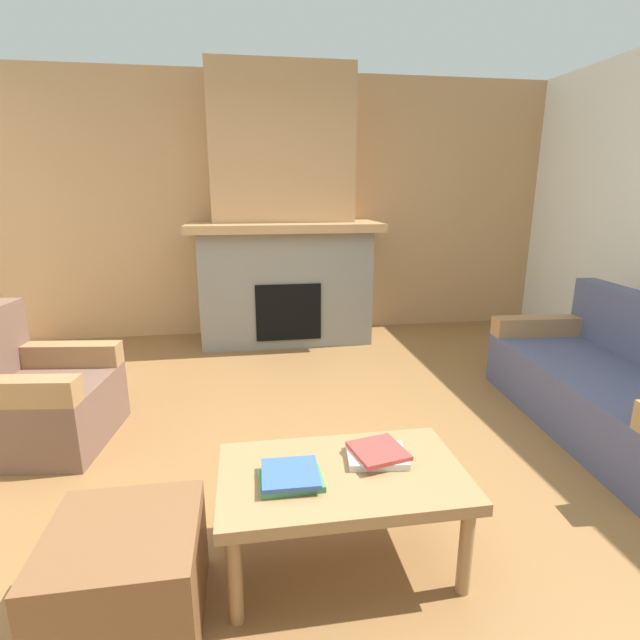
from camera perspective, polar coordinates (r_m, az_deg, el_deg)
ground at (r=2.83m, az=0.85°, el=-17.82°), size 9.00×9.00×0.00m
wall_back_wood_panel at (r=5.36m, az=-4.72°, el=13.03°), size 6.00×0.12×2.70m
fireplace at (r=4.99m, az=-4.33°, el=10.76°), size 1.90×0.82×2.70m
couch at (r=3.74m, az=31.66°, el=-6.78°), size 0.97×1.86×0.85m
armchair at (r=3.49m, az=-30.75°, el=-8.02°), size 0.85×0.85×0.85m
coffee_table at (r=2.09m, az=2.65°, el=-18.71°), size 1.00×0.60×0.43m
ottoman at (r=2.07m, az=-21.92°, el=-26.36°), size 0.52×0.52×0.40m
book_stack_near_edge at (r=1.98m, az=-3.49°, el=-18.13°), size 0.25×0.22×0.04m
book_stack_center at (r=2.13m, az=6.80°, el=-15.48°), size 0.27×0.26×0.05m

